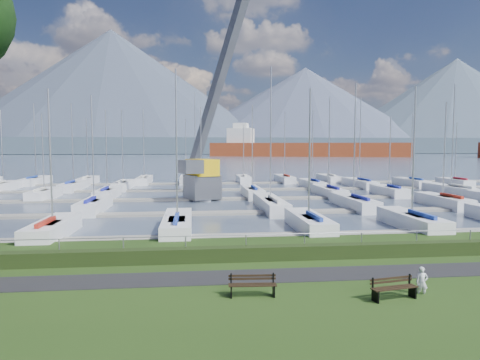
{
  "coord_description": "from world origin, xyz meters",
  "views": [
    {
      "loc": [
        -3.57,
        -20.91,
        5.63
      ],
      "look_at": [
        0.0,
        12.0,
        3.0
      ],
      "focal_mm": 32.0,
      "sensor_mm": 36.0,
      "label": 1
    }
  ],
  "objects": [
    {
      "name": "crane",
      "position": [
        -2.21,
        27.08,
        5.33
      ],
      "size": [
        7.94,
        12.83,
        22.35
      ],
      "rotation": [
        0.0,
        0.0,
        0.43
      ],
      "color": "#5A5B61",
      "rests_on": "water"
    },
    {
      "name": "path",
      "position": [
        0.0,
        -3.0,
        0.01
      ],
      "size": [
        160.0,
        2.0,
        0.04
      ],
      "primitive_type": "cube",
      "color": "black",
      "rests_on": "grass"
    },
    {
      "name": "foothill",
      "position": [
        0.0,
        330.0,
        6.0
      ],
      "size": [
        900.0,
        80.0,
        12.0
      ],
      "primitive_type": "cube",
      "color": "#3F4E5C",
      "rests_on": "water"
    },
    {
      "name": "sailboat_fleet",
      "position": [
        -1.3,
        29.0,
        5.35
      ],
      "size": [
        74.5,
        49.64,
        13.63
      ],
      "color": "silver",
      "rests_on": "water"
    },
    {
      "name": "bench_right",
      "position": [
        3.71,
        -6.26,
        0.42
      ],
      "size": [
        1.85,
        0.75,
        0.85
      ],
      "rotation": [
        0.0,
        0.0,
        0.19
      ],
      "color": "black",
      "rests_on": "grass"
    },
    {
      "name": "bench_left",
      "position": [
        -1.42,
        -5.38,
        0.42
      ],
      "size": [
        1.82,
        0.53,
        0.85
      ],
      "rotation": [
        0.0,
        0.0,
        -0.06
      ],
      "color": "black",
      "rests_on": "grass"
    },
    {
      "name": "mountains",
      "position": [
        7.35,
        404.62,
        46.68
      ],
      "size": [
        1190.0,
        360.0,
        115.0
      ],
      "color": "#475168",
      "rests_on": "water"
    },
    {
      "name": "water",
      "position": [
        0.0,
        260.0,
        -0.4
      ],
      "size": [
        800.0,
        540.0,
        0.2
      ],
      "primitive_type": "cube",
      "color": "#475368"
    },
    {
      "name": "hedge",
      "position": [
        0.0,
        -0.4,
        0.35
      ],
      "size": [
        80.0,
        0.7,
        0.7
      ],
      "primitive_type": "cube",
      "color": "black",
      "rests_on": "grass"
    },
    {
      "name": "person",
      "position": [
        5.04,
        -5.84,
        0.6
      ],
      "size": [
        0.5,
        0.4,
        1.2
      ],
      "primitive_type": "imported",
      "rotation": [
        0.0,
        0.0,
        -0.29
      ],
      "color": "silver",
      "rests_on": "grass"
    },
    {
      "name": "docks",
      "position": [
        0.0,
        26.0,
        -0.22
      ],
      "size": [
        90.0,
        41.6,
        0.25
      ],
      "color": "slate",
      "rests_on": "water"
    },
    {
      "name": "cargo_ship_mid",
      "position": [
        56.72,
        219.26,
        3.45
      ],
      "size": [
        110.85,
        49.31,
        21.5
      ],
      "rotation": [
        0.0,
        0.0,
        -0.29
      ],
      "color": "maroon",
      "rests_on": "water"
    },
    {
      "name": "fence",
      "position": [
        0.0,
        0.0,
        1.2
      ],
      "size": [
        80.0,
        0.04,
        0.04
      ],
      "primitive_type": "cylinder",
      "rotation": [
        0.0,
        1.57,
        0.0
      ],
      "color": "gray",
      "rests_on": "grass"
    }
  ]
}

